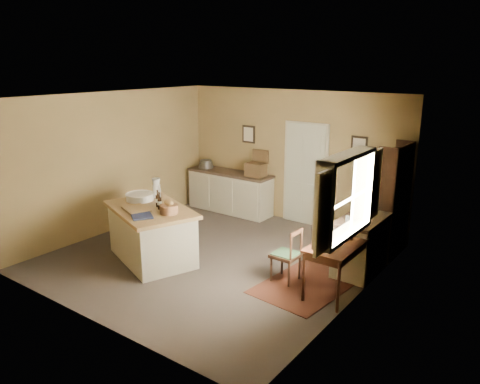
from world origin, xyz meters
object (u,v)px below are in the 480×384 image
object	(u,v)px
work_island	(152,232)
sideboard	(230,190)
shelving_unit	(395,200)
right_cabinet	(361,244)
desk_chair	(286,255)
writing_desk	(336,250)

from	to	relation	value
work_island	sideboard	xyz separation A→B (m)	(-0.53, 2.87, -0.00)
work_island	shelving_unit	size ratio (longest dim) A/B	1.00
work_island	right_cabinet	distance (m)	3.41
sideboard	desk_chair	size ratio (longest dim) A/B	2.41
work_island	sideboard	distance (m)	2.92
writing_desk	right_cabinet	world-z (taller)	right_cabinet
sideboard	shelving_unit	size ratio (longest dim) A/B	1.04
sideboard	right_cabinet	size ratio (longest dim) A/B	1.88
shelving_unit	desk_chair	bearing A→B (deg)	-114.70
sideboard	writing_desk	size ratio (longest dim) A/B	2.03
right_cabinet	shelving_unit	world-z (taller)	shelving_unit
sideboard	desk_chair	distance (m)	3.55
work_island	desk_chair	world-z (taller)	work_island
desk_chair	shelving_unit	size ratio (longest dim) A/B	0.43
work_island	sideboard	bearing A→B (deg)	121.75
sideboard	writing_desk	bearing A→B (deg)	-31.79
desk_chair	work_island	bearing A→B (deg)	-163.74
sideboard	shelving_unit	world-z (taller)	shelving_unit
sideboard	shelving_unit	distance (m)	3.73
work_island	shelving_unit	world-z (taller)	shelving_unit
right_cabinet	work_island	bearing A→B (deg)	-151.98
sideboard	writing_desk	world-z (taller)	sideboard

